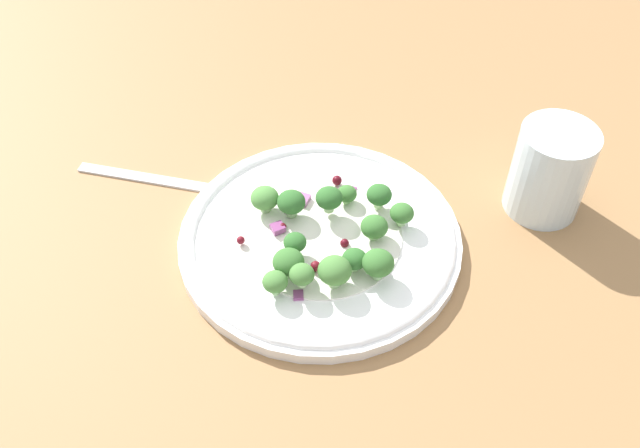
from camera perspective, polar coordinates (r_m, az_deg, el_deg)
The scene contains 29 objects.
ground_plane at distance 65.54cm, azimuth 1.90°, elevation -2.61°, with size 180.00×180.00×2.00cm, color olive.
plate at distance 64.52cm, azimuth 0.00°, elevation -1.11°, with size 26.12×26.12×1.70cm.
dressing_pool at distance 64.19cm, azimuth 0.00°, elevation -0.85°, with size 15.15×15.15×0.20cm, color white.
broccoli_floret_0 at distance 60.50cm, azimuth 2.83°, elevation -2.91°, with size 2.20×2.20×2.22cm.
broccoli_floret_1 at distance 65.40cm, azimuth 4.86°, elevation 2.36°, with size 2.39×2.39×2.42cm.
broccoli_floret_2 at distance 66.25cm, azimuth 2.20°, elevation 2.45°, with size 1.93×1.93×1.95cm.
broccoli_floret_3 at distance 64.29cm, azimuth 6.71°, elevation 0.86°, with size 2.24×2.24×2.26cm.
broccoli_floret_4 at distance 63.04cm, azimuth 4.45°, elevation -0.22°, with size 2.51×2.51×2.54cm.
broccoli_floret_5 at distance 59.76cm, azimuth 4.77°, elevation -3.24°, with size 2.78×2.78×2.82cm.
broccoli_floret_6 at distance 64.50cm, azimuth -2.36°, elevation 1.76°, with size 2.65×2.65×2.69cm.
broccoli_floret_7 at distance 65.33cm, azimuth -4.54°, elevation 2.09°, with size 2.67×2.67×2.70cm.
broccoli_floret_8 at distance 58.82cm, azimuth -3.69°, elevation -4.77°, with size 2.17×2.17×2.19cm.
broccoli_floret_9 at distance 64.34cm, azimuth 0.74°, elevation 2.10°, with size 2.51×2.51×2.55cm.
broccoli_floret_10 at distance 61.34cm, azimuth -2.06°, elevation -1.54°, with size 2.05×2.05×2.07cm.
broccoli_floret_11 at distance 58.99cm, azimuth 1.20°, elevation -3.87°, with size 2.91×2.91×2.95cm.
broccoli_floret_12 at distance 59.91cm, azimuth -2.59°, elevation -3.16°, with size 2.76×2.76×2.79cm.
broccoli_floret_13 at distance 58.64cm, azimuth -1.50°, elevation -4.18°, with size 2.16×2.16×2.19cm.
cranberry_0 at distance 64.19cm, azimuth -3.07°, elevation -0.23°, with size 0.72×0.72×0.72cm, color #4C0A14.
cranberry_1 at distance 68.28cm, azimuth 1.45°, elevation 3.59°, with size 0.97×0.97×0.97cm, color #4C0A14.
cranberry_2 at distance 60.94cm, azimuth -0.37°, elevation -3.47°, with size 0.94×0.94×0.94cm, color maroon.
cranberry_3 at distance 61.22cm, azimuth 5.05°, elevation -3.44°, with size 0.99×0.99×0.99cm, color maroon.
cranberry_4 at distance 63.33cm, azimuth -6.50°, elevation -1.24°, with size 0.75×0.75×0.75cm, color maroon.
cranberry_5 at distance 63.09cm, azimuth 2.07°, elevation -1.57°, with size 0.81×0.81×0.81cm, color #4C0A14.
onion_bit_0 at distance 64.10cm, azimuth -3.48°, elevation -0.33°, with size 1.11×1.15×0.59cm, color #843D75.
onion_bit_1 at distance 68.19cm, azimuth 2.51°, elevation 2.78°, with size 1.02×0.96×0.33cm, color #843D75.
onion_bit_2 at distance 59.68cm, azimuth -1.78°, elevation -5.83°, with size 0.96×0.87×0.31cm, color #843D75.
onion_bit_3 at distance 66.82cm, azimuth -1.43°, elevation 2.02°, with size 1.36×1.22×0.55cm, color #A35B93.
fork at distance 72.07cm, azimuth -11.71°, elevation 3.37°, with size 18.30×7.22×0.50cm.
water_glass at distance 68.93cm, azimuth 18.27°, elevation 4.15°, with size 7.19×7.19×9.08cm, color silver.
Camera 1 is at (5.17, 42.10, 48.96)cm, focal length 39.15 mm.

